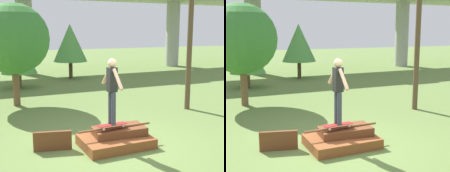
% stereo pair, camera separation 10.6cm
% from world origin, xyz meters
% --- Properties ---
extents(ground_plane, '(80.00, 80.00, 0.00)m').
position_xyz_m(ground_plane, '(0.00, 0.00, 0.00)').
color(ground_plane, olive).
extents(scrap_pile, '(2.04, 1.33, 0.54)m').
position_xyz_m(scrap_pile, '(0.04, 0.02, 0.20)').
color(scrap_pile, brown).
rests_on(scrap_pile, ground_plane).
extents(scrap_plank_loose, '(0.96, 0.31, 0.51)m').
position_xyz_m(scrap_plank_loose, '(-1.59, 0.37, 0.25)').
color(scrap_plank_loose, brown).
rests_on(scrap_plank_loose, ground_plane).
extents(skateboard, '(0.82, 0.27, 0.09)m').
position_xyz_m(skateboard, '(-0.12, -0.04, 0.62)').
color(skateboard, maroon).
rests_on(skateboard, scrap_pile).
extents(skater, '(0.23, 1.11, 1.70)m').
position_xyz_m(skater, '(-0.12, -0.04, 1.62)').
color(skater, '#383D4C').
rests_on(skater, skateboard).
extents(utility_pole, '(1.30, 0.20, 7.86)m').
position_xyz_m(utility_pole, '(4.19, 2.49, 4.05)').
color(utility_pole, brown).
rests_on(utility_pole, ground_plane).
extents(tree_behind_left, '(2.80, 2.80, 4.09)m').
position_xyz_m(tree_behind_left, '(-1.81, 5.69, 2.68)').
color(tree_behind_left, brown).
rests_on(tree_behind_left, ground_plane).
extents(tree_behind_right, '(1.85, 1.85, 2.54)m').
position_xyz_m(tree_behind_right, '(-1.16, 9.64, 1.66)').
color(tree_behind_right, brown).
rests_on(tree_behind_right, ground_plane).
extents(tree_mid_back, '(2.11, 2.11, 3.41)m').
position_xyz_m(tree_mid_back, '(2.24, 11.79, 2.23)').
color(tree_mid_back, '#4C3823').
rests_on(tree_mid_back, ground_plane).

